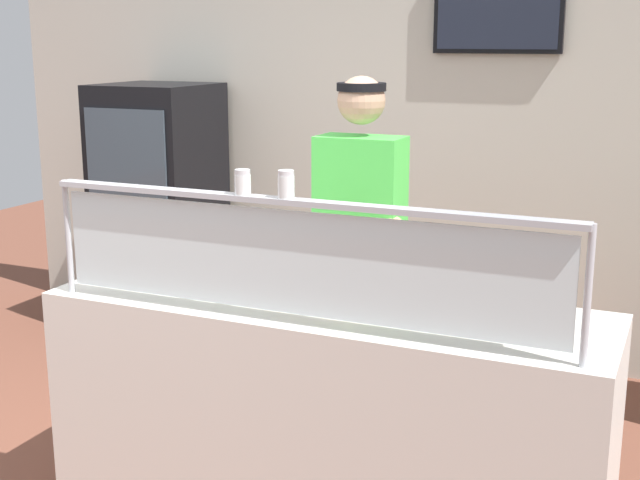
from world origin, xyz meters
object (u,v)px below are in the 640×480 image
object	(u,v)px
pizza_tray	(329,294)
parmesan_shaker	(243,184)
worker_figure	(360,247)
pepper_flake_shaker	(286,186)
pizza_server	(323,289)
drink_fridge	(160,212)

from	to	relation	value
pizza_tray	parmesan_shaker	xyz separation A→B (m)	(-0.18, -0.33, 0.46)
pizza_tray	worker_figure	xyz separation A→B (m)	(-0.11, 0.61, 0.04)
pizza_tray	pepper_flake_shaker	xyz separation A→B (m)	(-0.02, -0.33, 0.47)
pepper_flake_shaker	parmesan_shaker	bearing A→B (deg)	180.00
pizza_tray	pepper_flake_shaker	size ratio (longest dim) A/B	4.78
parmesan_shaker	worker_figure	world-z (taller)	worker_figure
parmesan_shaker	worker_figure	bearing A→B (deg)	85.65
pepper_flake_shaker	pizza_server	bearing A→B (deg)	90.19
parmesan_shaker	drink_fridge	xyz separation A→B (m)	(-1.74, 2.02, -0.61)
pizza_tray	pepper_flake_shaker	world-z (taller)	pepper_flake_shaker
worker_figure	drink_fridge	size ratio (longest dim) A/B	1.08
pizza_server	drink_fridge	world-z (taller)	drink_fridge
pizza_tray	drink_fridge	world-z (taller)	drink_fridge
pizza_tray	pepper_flake_shaker	bearing A→B (deg)	-92.92
parmesan_shaker	pizza_tray	bearing A→B (deg)	61.06
worker_figure	pizza_tray	bearing A→B (deg)	-79.66
worker_figure	parmesan_shaker	bearing A→B (deg)	-94.35
pizza_server	pepper_flake_shaker	world-z (taller)	pepper_flake_shaker
parmesan_shaker	pepper_flake_shaker	bearing A→B (deg)	-0.00
pizza_tray	pizza_server	xyz separation A→B (m)	(-0.02, -0.02, 0.02)
pepper_flake_shaker	worker_figure	bearing A→B (deg)	95.73
pizza_tray	pizza_server	world-z (taller)	pizza_server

